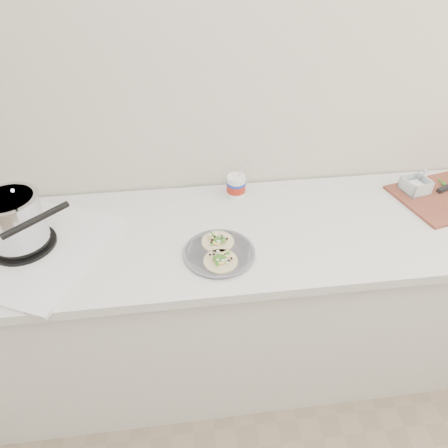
{
  "coord_description": "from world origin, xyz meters",
  "views": [
    {
      "loc": [
        -0.26,
        0.22,
        1.89
      ],
      "look_at": [
        -0.11,
        1.38,
        0.96
      ],
      "focal_mm": 32.0,
      "sensor_mm": 36.0,
      "label": 1
    }
  ],
  "objects": [
    {
      "name": "cutboard",
      "position": [
        0.89,
        1.53,
        0.92
      ],
      "size": [
        0.52,
        0.41,
        0.07
      ],
      "rotation": [
        0.0,
        0.0,
        0.23
      ],
      "color": "brown",
      "rests_on": "counter"
    },
    {
      "name": "stove",
      "position": [
        -0.85,
        1.4,
        0.99
      ],
      "size": [
        0.72,
        0.7,
        0.27
      ],
      "rotation": [
        0.0,
        0.0,
        -0.43
      ],
      "color": "silver",
      "rests_on": "counter"
    },
    {
      "name": "taco_plate",
      "position": [
        -0.14,
        1.28,
        0.92
      ],
      "size": [
        0.26,
        0.26,
        0.04
      ],
      "rotation": [
        0.0,
        0.0,
        -0.28
      ],
      "color": "slate",
      "rests_on": "counter"
    },
    {
      "name": "tub",
      "position": [
        -0.02,
        1.65,
        0.96
      ],
      "size": [
        0.08,
        0.08,
        0.19
      ],
      "rotation": [
        0.0,
        0.0,
        0.33
      ],
      "color": "white",
      "rests_on": "counter"
    },
    {
      "name": "counter",
      "position": [
        0.0,
        1.43,
        0.45
      ],
      "size": [
        2.44,
        0.66,
        0.9
      ],
      "color": "silver",
      "rests_on": "ground"
    }
  ]
}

